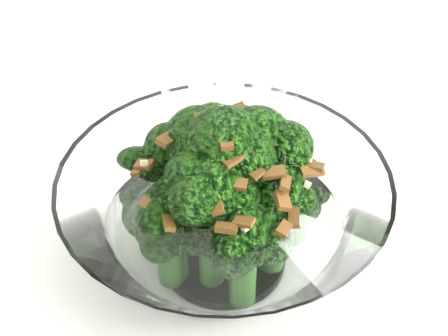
% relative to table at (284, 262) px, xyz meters
% --- Properties ---
extents(table, '(1.31, 0.97, 0.75)m').
position_rel_table_xyz_m(table, '(0.00, 0.00, 0.00)').
color(table, white).
rests_on(table, ground).
extents(broccoli_dish, '(0.24, 0.24, 0.15)m').
position_rel_table_xyz_m(broccoli_dish, '(-0.03, -0.08, 0.13)').
color(broccoli_dish, white).
rests_on(broccoli_dish, table).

